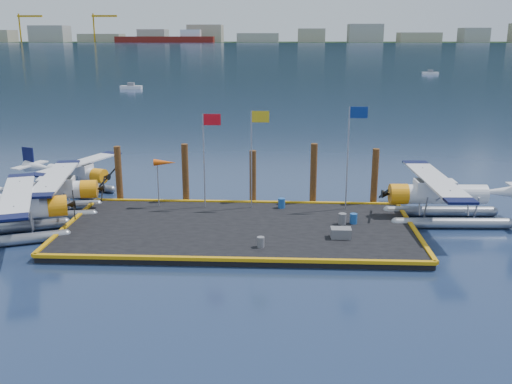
% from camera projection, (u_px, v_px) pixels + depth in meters
% --- Properties ---
extents(ground, '(4000.00, 4000.00, 0.00)m').
position_uv_depth(ground, '(239.00, 233.00, 33.07)').
color(ground, '#182948').
rests_on(ground, ground).
extents(dock, '(20.00, 10.00, 0.40)m').
position_uv_depth(dock, '(239.00, 230.00, 33.02)').
color(dock, black).
rests_on(dock, ground).
extents(dock_bumpers, '(20.25, 10.25, 0.18)m').
position_uv_depth(dock_bumpers, '(239.00, 225.00, 32.94)').
color(dock_bumpers, '#CE910C').
rests_on(dock_bumpers, dock).
extents(far_backdrop, '(3050.00, 2050.00, 810.00)m').
position_uv_depth(far_backdrop, '(365.00, 36.00, 1692.28)').
color(far_backdrop, black).
rests_on(far_backdrop, ground).
extents(seaplane_a, '(9.14, 9.66, 3.50)m').
position_uv_depth(seaplane_a, '(11.00, 213.00, 31.74)').
color(seaplane_a, gray).
rests_on(seaplane_a, ground).
extents(seaplane_b, '(8.78, 9.60, 3.39)m').
position_uv_depth(seaplane_b, '(50.00, 193.00, 35.95)').
color(seaplane_b, gray).
rests_on(seaplane_b, ground).
extents(seaplane_c, '(7.94, 8.43, 3.04)m').
position_uv_depth(seaplane_c, '(75.00, 175.00, 41.15)').
color(seaplane_c, gray).
rests_on(seaplane_c, ground).
extents(seaplane_d, '(9.32, 10.26, 3.66)m').
position_uv_depth(seaplane_d, '(441.00, 197.00, 34.62)').
color(seaplane_d, gray).
rests_on(seaplane_d, ground).
extents(drum_2, '(0.46, 0.46, 0.65)m').
position_uv_depth(drum_2, '(342.00, 219.00, 33.31)').
color(drum_2, slate).
rests_on(drum_2, dock).
extents(drum_3, '(0.39, 0.39, 0.56)m').
position_uv_depth(drum_3, '(261.00, 242.00, 29.71)').
color(drum_3, slate).
rests_on(drum_3, dock).
extents(drum_4, '(0.43, 0.43, 0.60)m').
position_uv_depth(drum_4, '(354.00, 219.00, 33.42)').
color(drum_4, '#1B4C96').
rests_on(drum_4, dock).
extents(drum_5, '(0.45, 0.45, 0.63)m').
position_uv_depth(drum_5, '(282.00, 203.00, 36.45)').
color(drum_5, '#1B4C96').
rests_on(drum_5, dock).
extents(crate, '(1.11, 0.74, 0.55)m').
position_uv_depth(crate, '(341.00, 233.00, 31.07)').
color(crate, slate).
rests_on(crate, dock).
extents(flagpole_red, '(1.14, 0.08, 6.00)m').
position_uv_depth(flagpole_red, '(207.00, 146.00, 35.67)').
color(flagpole_red, '#9998A0').
rests_on(flagpole_red, dock).
extents(flagpole_yellow, '(1.14, 0.08, 6.20)m').
position_uv_depth(flagpole_yellow, '(255.00, 144.00, 35.50)').
color(flagpole_yellow, '#9998A0').
rests_on(flagpole_yellow, dock).
extents(flagpole_blue, '(1.14, 0.08, 6.50)m').
position_uv_depth(flagpole_blue, '(351.00, 143.00, 35.17)').
color(flagpole_blue, '#9998A0').
rests_on(flagpole_blue, dock).
extents(windsock, '(1.40, 0.44, 3.12)m').
position_uv_depth(windsock, '(165.00, 164.00, 36.11)').
color(windsock, '#9998A0').
rests_on(windsock, dock).
extents(piling_0, '(0.44, 0.44, 4.00)m').
position_uv_depth(piling_0, '(119.00, 176.00, 38.14)').
color(piling_0, '#3F2412').
rests_on(piling_0, ground).
extents(piling_1, '(0.44, 0.44, 4.20)m').
position_uv_depth(piling_1, '(185.00, 175.00, 37.90)').
color(piling_1, '#3F2412').
rests_on(piling_1, ground).
extents(piling_2, '(0.44, 0.44, 3.80)m').
position_uv_depth(piling_2, '(253.00, 179.00, 37.75)').
color(piling_2, '#3F2412').
rests_on(piling_2, ground).
extents(piling_3, '(0.44, 0.44, 4.30)m').
position_uv_depth(piling_3, '(313.00, 176.00, 37.49)').
color(piling_3, '#3F2412').
rests_on(piling_3, ground).
extents(piling_4, '(0.44, 0.44, 4.00)m').
position_uv_depth(piling_4, '(375.00, 179.00, 37.34)').
color(piling_4, '#3F2412').
rests_on(piling_4, ground).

